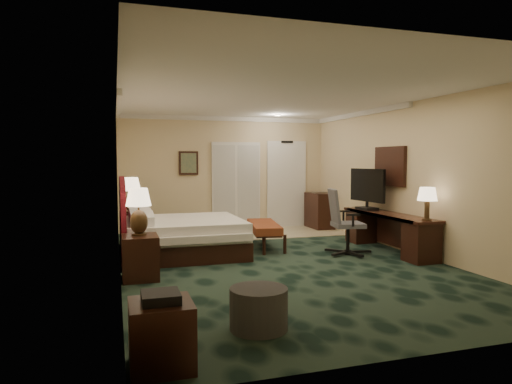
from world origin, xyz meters
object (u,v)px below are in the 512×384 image
object	(u,v)px
desk	(388,232)
desk_chair	(348,222)
ottoman	(259,309)
tv	(367,189)
minibar	(319,211)
side_table	(161,335)
nightstand_near	(140,257)
nightstand_far	(134,229)
lamp_far	(131,195)
bed_bench	(264,235)
bed	(184,237)
lamp_near	(139,212)

from	to	relation	value
desk	desk_chair	size ratio (longest dim) A/B	2.08
ottoman	tv	world-z (taller)	tv
desk	minibar	bearing A→B (deg)	89.97
side_table	nightstand_near	bearing A→B (deg)	90.26
nightstand_far	minibar	size ratio (longest dim) A/B	0.76
side_table	desk_chair	world-z (taller)	desk_chair
nightstand_near	ottoman	bearing A→B (deg)	-66.33
nightstand_near	tv	bearing A→B (deg)	17.15
tv	minibar	xyz separation A→B (m)	(0.05, 2.27, -0.67)
lamp_far	bed_bench	distance (m)	2.66
nightstand_near	nightstand_far	distance (m)	2.60
desk	ottoman	bearing A→B (deg)	-138.87
nightstand_far	desk	bearing A→B (deg)	-23.31
tv	side_table	bearing A→B (deg)	-141.62
side_table	desk	distance (m)	5.70
lamp_far	bed_bench	world-z (taller)	lamp_far
desk_chair	minibar	distance (m)	3.12
lamp_far	minibar	xyz separation A→B (m)	(4.48, 1.09, -0.56)
lamp_far	minibar	size ratio (longest dim) A/B	0.79
nightstand_far	lamp_far	distance (m)	0.67
bed	minibar	world-z (taller)	minibar
bed	nightstand_near	size ratio (longest dim) A/B	3.24
nightstand_near	desk_chair	bearing A→B (deg)	9.98
bed_bench	bed	bearing A→B (deg)	-164.08
nightstand_near	ottoman	world-z (taller)	nightstand_near
nightstand_far	lamp_near	distance (m)	2.64
bed	side_table	distance (m)	4.43
desk_chair	desk	bearing A→B (deg)	15.09
ottoman	minibar	distance (m)	6.87
nightstand_near	tv	distance (m)	4.68
lamp_far	ottoman	world-z (taller)	lamp_far
side_table	minibar	distance (m)	7.89
bed	desk_chair	world-z (taller)	desk_chair
desk_chair	lamp_far	bearing A→B (deg)	163.25
ottoman	nightstand_near	bearing A→B (deg)	113.67
nightstand_far	minibar	xyz separation A→B (m)	(4.44, 1.03, 0.11)
bed_bench	minibar	size ratio (longest dim) A/B	1.63
lamp_far	side_table	bearing A→B (deg)	-89.64
desk_chair	bed	bearing A→B (deg)	174.32
nightstand_near	lamp_near	size ratio (longest dim) A/B	0.93
nightstand_far	ottoman	distance (m)	5.02
bed	desk	world-z (taller)	desk
bed	nightstand_near	bearing A→B (deg)	-119.51
lamp_far	minibar	bearing A→B (deg)	13.66
bed	ottoman	size ratio (longest dim) A/B	3.45
tv	desk_chair	xyz separation A→B (m)	(-0.81, -0.73, -0.52)
tv	desk_chair	distance (m)	1.20
lamp_far	ottoman	size ratio (longest dim) A/B	1.18
bed_bench	desk_chair	world-z (taller)	desk_chair
lamp_near	bed_bench	xyz separation A→B (m)	(2.37, 1.59, -0.71)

